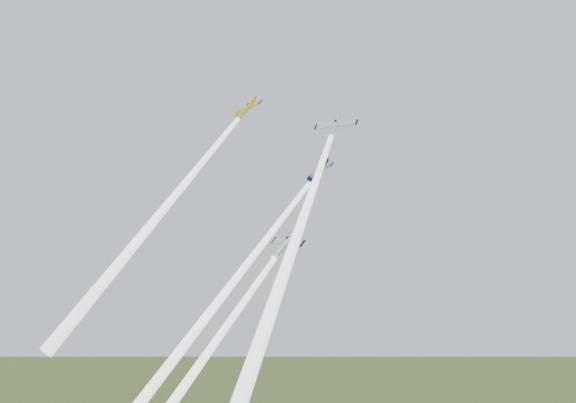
% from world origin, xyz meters
% --- Properties ---
extents(plane_yellow, '(9.16, 8.10, 7.67)m').
position_xyz_m(plane_yellow, '(-16.20, 1.33, 113.38)').
color(plane_yellow, gold).
extents(smoke_trail_yellow, '(11.41, 38.63, 46.29)m').
position_xyz_m(smoke_trail_yellow, '(-21.03, -18.82, 88.54)').
color(smoke_trail_yellow, white).
extents(plane_navy, '(8.78, 8.47, 7.29)m').
position_xyz_m(plane_navy, '(1.21, 2.07, 98.63)').
color(plane_navy, '#0C1336').
extents(smoke_trail_navy, '(20.86, 44.77, 56.49)m').
position_xyz_m(smoke_trail_navy, '(-8.58, -20.91, 68.69)').
color(smoke_trail_navy, white).
extents(plane_silver_right, '(9.52, 7.95, 7.19)m').
position_xyz_m(plane_silver_right, '(7.17, -1.41, 105.73)').
color(plane_silver_right, silver).
extents(smoke_trail_silver_right, '(11.51, 37.70, 45.22)m').
position_xyz_m(smoke_trail_silver_right, '(12.06, -21.09, 81.42)').
color(smoke_trail_silver_right, white).
extents(plane_silver_low, '(10.71, 8.40, 8.48)m').
position_xyz_m(plane_silver_low, '(4.25, -12.36, 83.84)').
color(plane_silver_low, silver).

